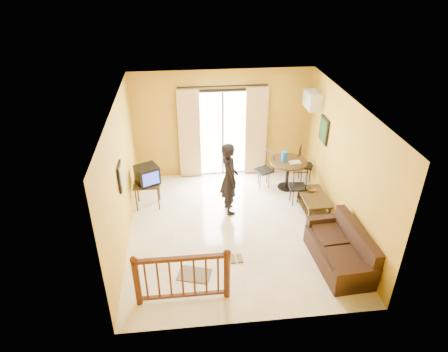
{
  "coord_description": "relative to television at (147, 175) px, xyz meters",
  "views": [
    {
      "loc": [
        -1.0,
        -6.88,
        5.28
      ],
      "look_at": [
        -0.22,
        0.2,
        1.21
      ],
      "focal_mm": 32.0,
      "sensor_mm": 36.0,
      "label": 1
    }
  ],
  "objects": [
    {
      "name": "air_conditioner",
      "position": [
        3.96,
        0.83,
        1.33
      ],
      "size": [
        0.31,
        0.6,
        0.4
      ],
      "color": "silver",
      "rests_on": "room_shell"
    },
    {
      "name": "stair_balustrade",
      "position": [
        0.72,
        -3.02,
        -0.26
      ],
      "size": [
        1.63,
        0.13,
        1.04
      ],
      "color": "#471E0F",
      "rests_on": "ground"
    },
    {
      "name": "balcony_door",
      "position": [
        1.87,
        1.31,
        0.37
      ],
      "size": [
        2.25,
        0.14,
        2.46
      ],
      "color": "black",
      "rests_on": "ground"
    },
    {
      "name": "room_shell",
      "position": [
        1.87,
        -1.12,
        0.88
      ],
      "size": [
        5.0,
        5.0,
        5.0
      ],
      "color": "white",
      "rests_on": "ground"
    },
    {
      "name": "bowl",
      "position": [
        3.72,
        -0.49,
        -0.35
      ],
      "size": [
        0.23,
        0.23,
        0.06
      ],
      "primitive_type": "imported",
      "rotation": [
        0.0,
        0.0,
        0.38
      ],
      "color": "#513E1B",
      "rests_on": "coffee_table"
    },
    {
      "name": "ground",
      "position": [
        1.87,
        -1.12,
        -0.82
      ],
      "size": [
        5.0,
        5.0,
        0.0
      ],
      "primitive_type": "plane",
      "color": "beige",
      "rests_on": "ground"
    },
    {
      "name": "television",
      "position": [
        0.0,
        0.0,
        0.0
      ],
      "size": [
        0.62,
        0.59,
        0.43
      ],
      "rotation": [
        0.0,
        0.0,
        0.45
      ],
      "color": "black",
      "rests_on": "tv_table"
    },
    {
      "name": "sofa",
      "position": [
        3.72,
        -2.45,
        -0.51
      ],
      "size": [
        0.89,
        1.76,
        0.82
      ],
      "rotation": [
        0.0,
        0.0,
        0.06
      ],
      "color": "black",
      "rests_on": "ground"
    },
    {
      "name": "dining_chairs",
      "position": [
        3.4,
        0.33,
        -0.82
      ],
      "size": [
        1.63,
        1.48,
        0.95
      ],
      "color": "black",
      "rests_on": "ground"
    },
    {
      "name": "botanical_print",
      "position": [
        4.08,
        0.18,
        0.83
      ],
      "size": [
        0.05,
        0.5,
        0.6
      ],
      "color": "black",
      "rests_on": "room_shell"
    },
    {
      "name": "standing_person",
      "position": [
        1.82,
        -0.43,
        0.04
      ],
      "size": [
        0.49,
        0.67,
        1.71
      ],
      "primitive_type": "imported",
      "rotation": [
        0.0,
        0.0,
        1.71
      ],
      "color": "black",
      "rests_on": "ground"
    },
    {
      "name": "serving_tray",
      "position": [
        3.52,
        0.33,
        -0.06
      ],
      "size": [
        0.29,
        0.2,
        0.02
      ],
      "primitive_type": "cube",
      "rotation": [
        0.0,
        0.0,
        0.05
      ],
      "color": "beige",
      "rests_on": "dining_table"
    },
    {
      "name": "dining_table",
      "position": [
        3.39,
        0.43,
        -0.22
      ],
      "size": [
        0.9,
        0.9,
        0.75
      ],
      "color": "black",
      "rests_on": "ground"
    },
    {
      "name": "doormat",
      "position": [
        0.93,
        -2.45,
        -0.81
      ],
      "size": [
        0.69,
        0.56,
        0.02
      ],
      "primitive_type": "cube",
      "rotation": [
        0.0,
        0.0,
        -0.29
      ],
      "color": "#5F574C",
      "rests_on": "ground"
    },
    {
      "name": "tv_table",
      "position": [
        -0.03,
        0.0,
        -0.29
      ],
      "size": [
        0.6,
        0.5,
        0.6
      ],
      "color": "black",
      "rests_on": "ground"
    },
    {
      "name": "picture_left",
      "position": [
        -0.35,
        -1.32,
        0.73
      ],
      "size": [
        0.05,
        0.42,
        0.52
      ],
      "color": "black",
      "rests_on": "room_shell"
    },
    {
      "name": "sandals",
      "position": [
        1.76,
        -2.1,
        -0.8
      ],
      "size": [
        0.25,
        0.25,
        0.03
      ],
      "color": "#513E1B",
      "rests_on": "ground"
    },
    {
      "name": "coffee_table",
      "position": [
        3.72,
        -0.7,
        -0.52
      ],
      "size": [
        0.55,
        0.99,
        0.44
      ],
      "color": "black",
      "rests_on": "ground"
    },
    {
      "name": "water_jug",
      "position": [
        3.28,
        0.44,
        0.07
      ],
      "size": [
        0.14,
        0.14,
        0.26
      ],
      "primitive_type": "cylinder",
      "color": "blue",
      "rests_on": "dining_table"
    }
  ]
}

